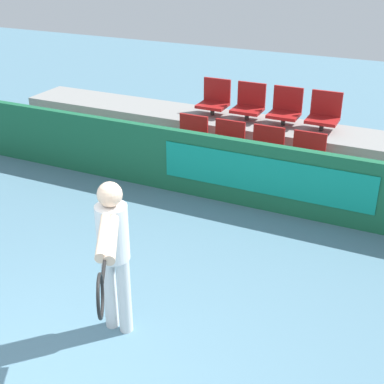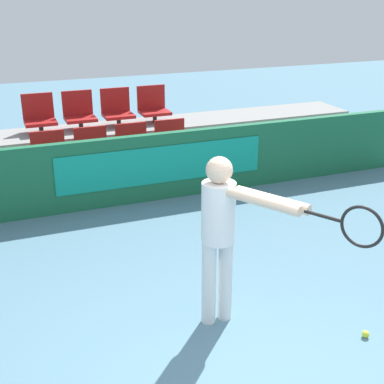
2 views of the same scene
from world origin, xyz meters
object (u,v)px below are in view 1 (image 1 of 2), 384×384
tennis_player (113,248)px  stadium_chair_0 (191,137)px  stadium_chair_7 (324,114)px  stadium_chair_2 (266,149)px  stadium_chair_4 (214,99)px  stadium_chair_1 (227,143)px  stadium_chair_5 (249,104)px  stadium_chair_6 (285,109)px  stadium_chair_3 (307,156)px

tennis_player → stadium_chair_0: bearing=75.2°
stadium_chair_7 → stadium_chair_2: bearing=-123.5°
stadium_chair_0 → stadium_chair_2: (1.24, 0.00, 0.00)m
stadium_chair_0 → stadium_chair_4: stadium_chair_4 is taller
stadium_chair_1 → stadium_chair_5: size_ratio=1.00×
stadium_chair_6 → tennis_player: size_ratio=0.37×
stadium_chair_1 → stadium_chair_4: size_ratio=1.00×
stadium_chair_4 → stadium_chair_6: bearing=0.0°
stadium_chair_1 → stadium_chair_6: 1.19m
stadium_chair_5 → stadium_chair_3: bearing=-37.1°
stadium_chair_6 → stadium_chair_1: bearing=-123.5°
stadium_chair_0 → stadium_chair_7: bearing=26.7°
stadium_chair_3 → tennis_player: tennis_player is taller
stadium_chair_3 → stadium_chair_5: size_ratio=1.00×
stadium_chair_1 → stadium_chair_6: size_ratio=1.00×
stadium_chair_3 → stadium_chair_2: bearing=180.0°
stadium_chair_0 → stadium_chair_5: size_ratio=1.00×
stadium_chair_6 → stadium_chair_7: bearing=0.0°
stadium_chair_0 → stadium_chair_4: 1.01m
stadium_chair_5 → tennis_player: 4.76m
stadium_chair_2 → stadium_chair_6: stadium_chair_6 is taller
stadium_chair_1 → stadium_chair_2: bearing=0.0°
stadium_chair_6 → stadium_chair_7: (0.62, 0.00, 0.00)m
stadium_chair_6 → stadium_chair_7: size_ratio=1.00×
stadium_chair_4 → stadium_chair_7: same height
stadium_chair_2 → stadium_chair_1: bearing=180.0°
stadium_chair_0 → stadium_chair_7: stadium_chair_7 is taller
stadium_chair_6 → stadium_chair_2: bearing=-90.0°
stadium_chair_3 → tennis_player: bearing=-102.5°
stadium_chair_6 → stadium_chair_7: 0.62m
stadium_chair_4 → tennis_player: size_ratio=0.37×
stadium_chair_5 → stadium_chair_6: (0.62, 0.00, 0.00)m
stadium_chair_2 → stadium_chair_0: bearing=180.0°
stadium_chair_1 → stadium_chair_3: (1.24, 0.00, 0.00)m
stadium_chair_3 → stadium_chair_4: 2.12m
stadium_chair_1 → tennis_player: size_ratio=0.37×
stadium_chair_7 → tennis_player: tennis_player is taller
stadium_chair_2 → stadium_chair_7: stadium_chair_7 is taller
stadium_chair_6 → stadium_chair_4: bearing=180.0°
stadium_chair_4 → stadium_chair_1: bearing=-56.5°
stadium_chair_4 → stadium_chair_5: (0.62, 0.00, 0.00)m
tennis_player → stadium_chair_4: bearing=72.4°
stadium_chair_1 → stadium_chair_2: (0.62, 0.00, 0.00)m
stadium_chair_1 → stadium_chair_3: same height
stadium_chair_7 → tennis_player: size_ratio=0.37×
stadium_chair_2 → stadium_chair_5: (-0.62, 0.94, 0.37)m
stadium_chair_5 → stadium_chair_7: bearing=0.0°
stadium_chair_5 → stadium_chair_0: bearing=-123.5°
tennis_player → stadium_chair_7: bearing=50.1°
stadium_chair_2 → stadium_chair_6: size_ratio=1.00×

